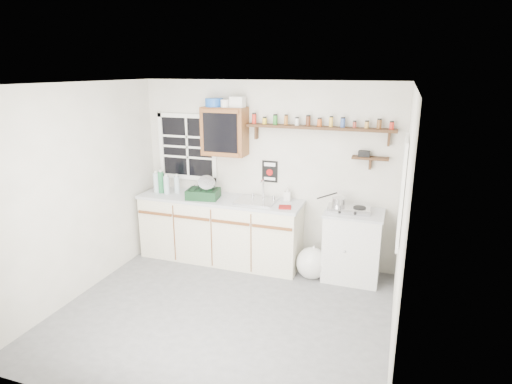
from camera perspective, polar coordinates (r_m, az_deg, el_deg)
room at (r=4.47m, az=-4.76°, el=-2.03°), size 3.64×3.24×2.54m
main_cabinet at (r=6.08m, az=-4.78°, el=-4.94°), size 2.31×0.63×0.92m
right_cabinet at (r=5.67m, az=12.72°, el=-6.95°), size 0.73×0.57×0.91m
sink at (r=5.75m, az=0.05°, el=-1.18°), size 0.52×0.44×0.29m
upper_cabinet at (r=5.85m, az=-4.20°, el=8.07°), size 0.60×0.32×0.65m
upper_cabinet_clutter at (r=5.82m, az=-4.42°, el=11.82°), size 0.55×0.24×0.14m
spice_shelf at (r=5.54m, az=8.31°, el=8.62°), size 1.91×0.18×0.35m
secondary_shelf at (r=5.53m, az=14.77°, el=4.49°), size 0.45×0.16×0.24m
warning_sign at (r=5.89m, az=1.85°, el=2.75°), size 0.22×0.02×0.30m
window_back at (r=6.30m, az=-9.13°, el=5.95°), size 0.93×0.03×0.98m
window_right at (r=4.60m, az=18.99°, el=0.22°), size 0.03×0.78×1.08m
water_bottles at (r=6.25m, az=-12.11°, el=1.16°), size 0.36×0.18×0.34m
dish_rack at (r=5.91m, az=-6.92°, el=0.12°), size 0.47×0.38×0.32m
soap_bottle at (r=5.78m, az=4.20°, el=-0.26°), size 0.09×0.09×0.19m
rag at (r=5.50m, az=3.88°, el=-2.02°), size 0.19×0.17×0.02m
hotplate at (r=5.49m, az=12.27°, el=-2.25°), size 0.54×0.32×0.08m
saucepan at (r=5.48m, az=10.91°, el=-1.27°), size 0.39×0.26×0.18m
trash_bag at (r=5.70m, az=7.46°, el=-9.35°), size 0.42×0.38×0.47m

